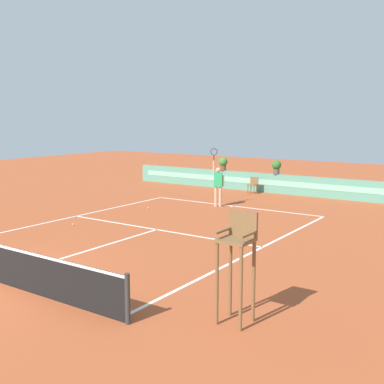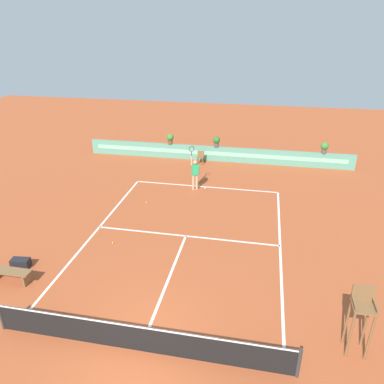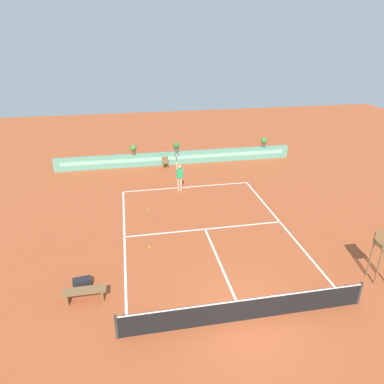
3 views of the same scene
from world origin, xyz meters
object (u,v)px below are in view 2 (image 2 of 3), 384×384
at_px(tennis_player, 195,172).
at_px(tennis_ball_mid_court, 147,202).
at_px(tennis_ball_near_baseline, 113,243).
at_px(potted_plant_centre, 217,141).
at_px(potted_plant_far_right, 325,147).
at_px(potted_plant_left, 170,138).
at_px(ball_kid_chair, 200,157).
at_px(umpire_chair, 361,313).
at_px(bench_courtside, 10,273).
at_px(gear_bag, 21,263).

relative_size(tennis_player, tennis_ball_mid_court, 38.01).
height_order(tennis_ball_near_baseline, potted_plant_centre, potted_plant_centre).
bearing_deg(tennis_player, potted_plant_far_right, 33.46).
height_order(tennis_player, potted_plant_left, tennis_player).
relative_size(tennis_player, potted_plant_far_right, 3.57).
bearing_deg(potted_plant_centre, ball_kid_chair, -142.70).
bearing_deg(umpire_chair, bench_courtside, 176.06).
relative_size(tennis_ball_mid_court, potted_plant_centre, 0.09).
bearing_deg(tennis_ball_near_baseline, potted_plant_left, 91.31).
bearing_deg(umpire_chair, tennis_player, 122.96).
relative_size(ball_kid_chair, gear_bag, 1.21).
distance_m(bench_courtside, gear_bag, 0.92).
bearing_deg(bench_courtside, tennis_ball_mid_court, 67.98).
height_order(gear_bag, potted_plant_centre, potted_plant_centre).
height_order(tennis_ball_mid_court, potted_plant_centre, potted_plant_centre).
relative_size(tennis_ball_mid_court, potted_plant_far_right, 0.09).
xyz_separation_m(ball_kid_chair, potted_plant_left, (-2.26, 0.73, 0.93)).
bearing_deg(potted_plant_far_right, umpire_chair, -93.39).
bearing_deg(potted_plant_left, ball_kid_chair, -17.98).
relative_size(tennis_player, potted_plant_centre, 3.57).
height_order(bench_courtside, tennis_ball_mid_court, bench_courtside).
distance_m(tennis_ball_near_baseline, potted_plant_left, 11.28).
xyz_separation_m(ball_kid_chair, tennis_player, (0.42, -4.22, 0.57)).
relative_size(bench_courtside, tennis_ball_mid_court, 23.53).
relative_size(tennis_ball_near_baseline, potted_plant_left, 0.09).
distance_m(umpire_chair, tennis_player, 12.13).
height_order(tennis_player, tennis_ball_near_baseline, tennis_player).
bearing_deg(gear_bag, umpire_chair, -8.06).
height_order(ball_kid_chair, bench_courtside, ball_kid_chair).
xyz_separation_m(tennis_player, tennis_ball_near_baseline, (-2.42, -6.24, -1.02)).
distance_m(gear_bag, tennis_ball_near_baseline, 3.64).
height_order(gear_bag, potted_plant_far_right, potted_plant_far_right).
xyz_separation_m(bench_courtside, potted_plant_far_right, (12.56, 14.32, 1.04)).
distance_m(tennis_player, tennis_ball_near_baseline, 6.77).
xyz_separation_m(ball_kid_chair, tennis_ball_mid_court, (-1.75, -6.43, -0.44)).
bearing_deg(tennis_player, potted_plant_centre, 83.80).
distance_m(gear_bag, potted_plant_left, 13.75).
height_order(umpire_chair, gear_bag, umpire_chair).
xyz_separation_m(tennis_ball_mid_court, potted_plant_centre, (2.71, 7.17, 1.38)).
height_order(bench_courtside, potted_plant_far_right, potted_plant_far_right).
xyz_separation_m(umpire_chair, ball_kid_chair, (-7.02, 14.39, -0.86)).
relative_size(ball_kid_chair, tennis_ball_near_baseline, 12.50).
distance_m(bench_courtside, potted_plant_far_right, 19.08).
bearing_deg(umpire_chair, tennis_ball_near_baseline, 156.42).
bearing_deg(potted_plant_left, potted_plant_far_right, 0.00).
distance_m(bench_courtside, potted_plant_centre, 15.42).
distance_m(bench_courtside, tennis_player, 10.67).
bearing_deg(tennis_player, umpire_chair, -57.04).
bearing_deg(tennis_ball_mid_court, potted_plant_far_right, 36.54).
distance_m(umpire_chair, bench_courtside, 11.73).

